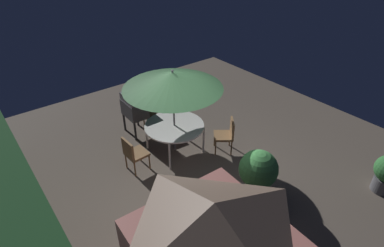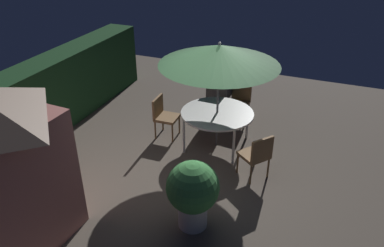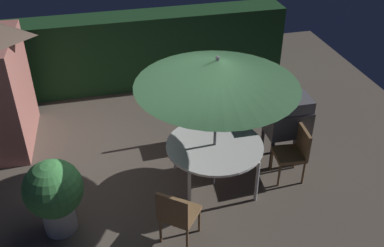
{
  "view_description": "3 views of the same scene",
  "coord_description": "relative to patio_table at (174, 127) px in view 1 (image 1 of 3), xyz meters",
  "views": [
    {
      "loc": [
        -4.3,
        3.46,
        4.91
      ],
      "look_at": [
        0.56,
        -0.38,
        0.97
      ],
      "focal_mm": 28.93,
      "sensor_mm": 36.0,
      "label": 1
    },
    {
      "loc": [
        -5.53,
        -2.26,
        4.32
      ],
      "look_at": [
        0.13,
        0.02,
        0.93
      ],
      "focal_mm": 35.61,
      "sensor_mm": 36.0,
      "label": 2
    },
    {
      "loc": [
        -0.61,
        -5.39,
        4.74
      ],
      "look_at": [
        0.75,
        0.22,
        0.95
      ],
      "focal_mm": 41.58,
      "sensor_mm": 36.0,
      "label": 3
    }
  ],
  "objects": [
    {
      "name": "patio_table",
      "position": [
        0.0,
        0.0,
        0.0
      ],
      "size": [
        1.48,
        1.48,
        0.78
      ],
      "color": "white",
      "rests_on": "ground"
    },
    {
      "name": "patio_umbrella",
      "position": [
        0.0,
        0.0,
        1.26
      ],
      "size": [
        2.33,
        2.33,
        2.24
      ],
      "color": "#4C4C51",
      "rests_on": "ground"
    },
    {
      "name": "chair_far_side",
      "position": [
        -0.04,
        1.2,
        -0.21
      ],
      "size": [
        0.48,
        0.48,
        0.9
      ],
      "color": "olive",
      "rests_on": "ground"
    },
    {
      "name": "bbq_grill",
      "position": [
        1.34,
        0.36,
        0.12
      ],
      "size": [
        0.71,
        0.51,
        1.2
      ],
      "color": "#47474C",
      "rests_on": "ground"
    },
    {
      "name": "chair_toward_hedge",
      "position": [
        -0.81,
        -1.04,
        -0.21
      ],
      "size": [
        0.65,
        0.65,
        0.9
      ],
      "color": "olive",
      "rests_on": "ground"
    },
    {
      "name": "ground_plane",
      "position": [
        -1.01,
        0.17,
        -0.73
      ],
      "size": [
        11.0,
        11.0,
        0.0
      ],
      "primitive_type": "plane",
      "color": "brown"
    },
    {
      "name": "chair_near_shed",
      "position": [
        1.29,
        -0.12,
        -0.21
      ],
      "size": [
        0.5,
        0.5,
        0.9
      ],
      "color": "olive",
      "rests_on": "ground"
    },
    {
      "name": "hedge_backdrop",
      "position": [
        -1.01,
        3.67,
        0.07
      ],
      "size": [
        7.08,
        0.73,
        1.59
      ],
      "color": "#193D1E",
      "rests_on": "ground"
    },
    {
      "name": "potted_plant_by_shed",
      "position": [
        -2.37,
        -0.42,
        -0.06
      ],
      "size": [
        0.81,
        0.81,
        1.15
      ],
      "color": "silver",
      "rests_on": "ground"
    }
  ]
}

